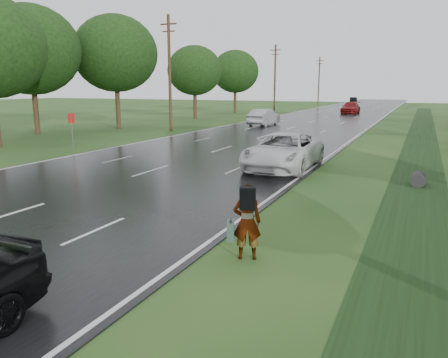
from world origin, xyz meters
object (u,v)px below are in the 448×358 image
at_px(white_pickup, 284,151).
at_px(road_sign, 72,124).
at_px(silver_sedan, 264,117).
at_px(pedestrian, 246,221).

bearing_deg(white_pickup, road_sign, 176.31).
bearing_deg(road_sign, silver_sedan, 76.34).
bearing_deg(white_pickup, silver_sedan, 111.33).
distance_m(pedestrian, silver_sedan, 35.30).
height_order(white_pickup, silver_sedan, white_pickup).
bearing_deg(pedestrian, white_pickup, -99.50).
height_order(road_sign, white_pickup, road_sign).
relative_size(road_sign, pedestrian, 1.29).
bearing_deg(silver_sedan, road_sign, 78.84).
bearing_deg(pedestrian, road_sign, -58.14).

